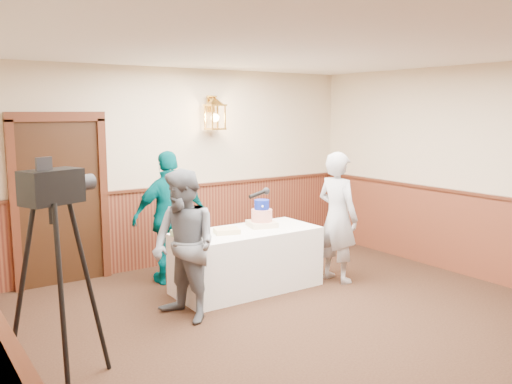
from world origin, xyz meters
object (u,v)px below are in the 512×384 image
at_px(display_table, 247,260).
at_px(sheet_cake_yellow, 227,231).
at_px(interviewer, 184,246).
at_px(tv_camera_rig, 58,295).
at_px(assistant_p, 171,217).
at_px(sheet_cake_green, 189,232).
at_px(baker, 337,217).
at_px(tiered_cake, 262,216).

relative_size(display_table, sheet_cake_yellow, 6.20).
relative_size(interviewer, tv_camera_rig, 0.91).
bearing_deg(assistant_p, sheet_cake_green, 87.75).
relative_size(baker, assistant_p, 0.99).
bearing_deg(tv_camera_rig, tiered_cake, 3.72).
bearing_deg(sheet_cake_yellow, assistant_p, 113.34).
xyz_separation_m(display_table, sheet_cake_green, (-0.72, 0.15, 0.41)).
height_order(tiered_cake, interviewer, interviewer).
height_order(baker, tv_camera_rig, tv_camera_rig).
bearing_deg(tv_camera_rig, interviewer, 6.82).
height_order(sheet_cake_yellow, assistant_p, assistant_p).
relative_size(display_table, interviewer, 1.12).
distance_m(sheet_cake_yellow, assistant_p, 0.88).
height_order(tiered_cake, sheet_cake_green, tiered_cake).
xyz_separation_m(sheet_cake_green, baker, (1.88, -0.51, 0.05)).
bearing_deg(baker, display_table, 66.80).
height_order(display_table, sheet_cake_yellow, sheet_cake_yellow).
xyz_separation_m(display_table, tiered_cake, (0.28, 0.08, 0.51)).
bearing_deg(baker, assistant_p, 51.27).
relative_size(display_table, sheet_cake_green, 5.25).
relative_size(sheet_cake_yellow, baker, 0.17).
distance_m(baker, tv_camera_rig, 3.84).
xyz_separation_m(display_table, interviewer, (-1.08, -0.46, 0.43)).
relative_size(sheet_cake_yellow, sheet_cake_green, 0.85).
distance_m(tiered_cake, assistant_p, 1.17).
distance_m(display_table, sheet_cake_green, 0.84).
xyz_separation_m(tiered_cake, tv_camera_rig, (-2.85, -1.33, -0.09)).
bearing_deg(tiered_cake, interviewer, -158.57).
bearing_deg(tiered_cake, sheet_cake_green, 176.19).
xyz_separation_m(sheet_cake_yellow, assistant_p, (-0.35, 0.81, 0.07)).
bearing_deg(display_table, tiered_cake, 15.81).
bearing_deg(baker, sheet_cake_yellow, 70.26).
xyz_separation_m(tiered_cake, baker, (0.88, -0.44, -0.04)).
xyz_separation_m(sheet_cake_green, interviewer, (-0.36, -0.60, 0.02)).
xyz_separation_m(assistant_p, tv_camera_rig, (-1.94, -2.05, -0.06)).
height_order(tiered_cake, sheet_cake_yellow, tiered_cake).
height_order(sheet_cake_green, interviewer, interviewer).
xyz_separation_m(interviewer, tv_camera_rig, (-1.49, -0.80, -0.01)).
bearing_deg(tv_camera_rig, baker, -7.93).
xyz_separation_m(display_table, assistant_p, (-0.64, 0.80, 0.48)).
bearing_deg(sheet_cake_green, display_table, -11.43).
distance_m(sheet_cake_green, assistant_p, 0.66).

